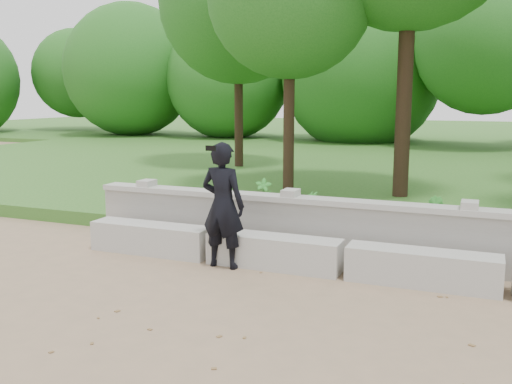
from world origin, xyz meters
TOP-DOWN VIEW (x-y plane):
  - ground at (0.00, 0.00)m, footprint 80.00×80.00m
  - lawn at (0.00, 14.00)m, footprint 40.00×22.00m
  - concrete_bench at (0.00, 1.90)m, footprint 11.90×0.45m
  - parapet_wall at (0.00, 2.60)m, footprint 12.50×0.35m
  - man_main at (-3.67, 1.67)m, footprint 0.67×0.60m
  - shrub_a at (-4.19, 4.54)m, footprint 0.36×0.30m
  - shrub_b at (-1.04, 3.67)m, footprint 0.39×0.41m
  - shrub_d at (-3.02, 3.69)m, footprint 0.40×0.41m

SIDE VIEW (x-z plane):
  - ground at x=0.00m, z-range 0.00..0.00m
  - lawn at x=0.00m, z-range 0.00..0.25m
  - concrete_bench at x=0.00m, z-range 0.00..0.45m
  - parapet_wall at x=0.00m, z-range 0.01..0.91m
  - shrub_d at x=-3.02m, z-range 0.25..0.80m
  - shrub_a at x=-4.19m, z-range 0.25..0.84m
  - shrub_b at x=-1.04m, z-range 0.25..0.84m
  - man_main at x=-3.67m, z-range 0.00..1.76m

